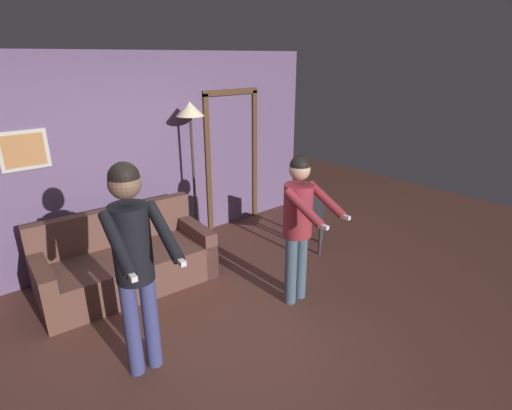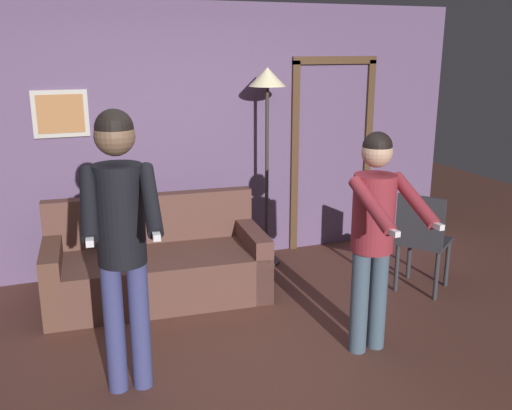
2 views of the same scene
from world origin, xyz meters
TOP-DOWN VIEW (x-y plane):
  - ground_plane at (0.00, 0.00)m, footprint 12.00×12.00m
  - back_wall_assembly at (0.02, 2.10)m, footprint 6.40×0.10m
  - couch at (-0.28, 1.34)m, footprint 1.96×1.00m
  - torchiere_lamp at (0.94, 1.76)m, footprint 0.36×0.36m
  - person_standing_left at (-0.74, -0.04)m, footprint 0.48×0.72m
  - person_standing_right at (0.99, -0.15)m, footprint 0.45×0.66m
  - dining_chair_distant at (1.98, 0.59)m, footprint 0.59×0.59m

SIDE VIEW (x-z plane):
  - ground_plane at x=0.00m, z-range 0.00..0.00m
  - couch at x=-0.28m, z-range -0.16..0.71m
  - dining_chair_distant at x=1.98m, z-range 0.06..0.99m
  - person_standing_right at x=0.99m, z-range 0.16..1.79m
  - person_standing_left at x=-0.74m, z-range 0.21..2.04m
  - back_wall_assembly at x=0.02m, z-range 0.00..2.60m
  - torchiere_lamp at x=0.94m, z-range 0.70..2.69m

